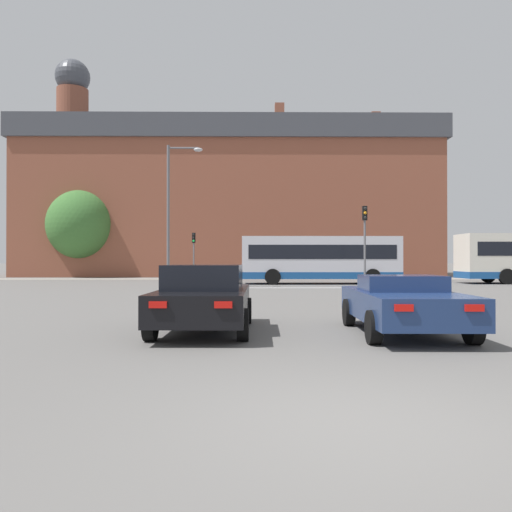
% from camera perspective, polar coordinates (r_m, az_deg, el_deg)
% --- Properties ---
extents(ground_plane, '(400.00, 400.00, 0.00)m').
position_cam_1_polar(ground_plane, '(5.15, 12.00, -18.27)').
color(ground_plane, '#605E5B').
extents(stop_line_strip, '(7.99, 0.30, 0.01)m').
position_cam_1_polar(stop_line_strip, '(27.84, 1.60, -3.65)').
color(stop_line_strip, silver).
rests_on(stop_line_strip, ground_plane).
extents(far_pavement, '(68.88, 2.50, 0.01)m').
position_cam_1_polar(far_pavement, '(40.51, 0.91, -2.64)').
color(far_pavement, gray).
rests_on(far_pavement, ground_plane).
extents(brick_civic_building, '(40.04, 13.83, 22.01)m').
position_cam_1_polar(brick_civic_building, '(51.37, -3.09, 6.23)').
color(brick_civic_building, brown).
rests_on(brick_civic_building, ground_plane).
extents(car_saloon_left, '(2.08, 4.32, 1.47)m').
position_cam_1_polar(car_saloon_left, '(11.05, -5.93, -4.73)').
color(car_saloon_left, black).
rests_on(car_saloon_left, ground_plane).
extents(car_roadster_right, '(2.14, 4.36, 1.24)m').
position_cam_1_polar(car_roadster_right, '(11.09, 16.44, -5.20)').
color(car_roadster_right, navy).
rests_on(car_roadster_right, ground_plane).
extents(bus_crossing_lead, '(10.14, 2.70, 3.06)m').
position_cam_1_polar(bus_crossing_lead, '(32.72, 7.32, -0.30)').
color(bus_crossing_lead, silver).
rests_on(bus_crossing_lead, ground_plane).
extents(traffic_light_near_right, '(0.26, 0.31, 4.58)m').
position_cam_1_polar(traffic_light_near_right, '(28.54, 12.33, 2.56)').
color(traffic_light_near_right, slate).
rests_on(traffic_light_near_right, ground_plane).
extents(traffic_light_far_left, '(0.26, 0.31, 3.72)m').
position_cam_1_polar(traffic_light_far_left, '(39.91, -7.13, 0.95)').
color(traffic_light_far_left, slate).
rests_on(traffic_light_far_left, ground_plane).
extents(street_lamp_junction, '(2.01, 0.36, 8.02)m').
position_cam_1_polar(street_lamp_junction, '(28.58, -9.39, 6.11)').
color(street_lamp_junction, slate).
rests_on(street_lamp_junction, ground_plane).
extents(pedestrian_waiting, '(0.45, 0.42, 1.63)m').
position_cam_1_polar(pedestrian_waiting, '(40.99, 6.29, -1.29)').
color(pedestrian_waiting, brown).
rests_on(pedestrian_waiting, ground_plane).
extents(pedestrian_walking_east, '(0.46, 0.37, 1.68)m').
position_cam_1_polar(pedestrian_walking_east, '(40.63, 0.76, -1.25)').
color(pedestrian_walking_east, black).
rests_on(pedestrian_walking_east, ground_plane).
extents(tree_by_building, '(5.90, 5.90, 7.82)m').
position_cam_1_polar(tree_by_building, '(47.58, -19.44, 3.39)').
color(tree_by_building, '#4C3823').
rests_on(tree_by_building, ground_plane).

